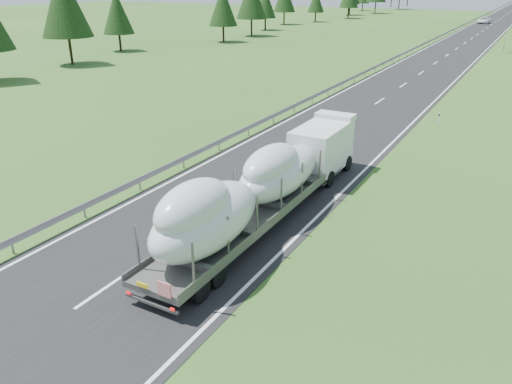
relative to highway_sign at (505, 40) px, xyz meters
The scene contains 6 objects.
ground 80.34m from the highway_sign, 95.14° to the right, with size 400.00×400.00×0.00m, color #2A501A.
road_surface 21.33m from the highway_sign, 109.80° to the left, with size 10.00×400.00×0.02m, color black.
guardrail 23.57m from the highway_sign, 122.08° to the left, with size 0.10×400.00×0.76m.
highway_sign is the anchor object (origin of this frame).
boat_truck 72.38m from the highway_sign, 93.68° to the right, with size 2.75×17.89×3.97m.
distant_van 59.89m from the highway_sign, 99.12° to the left, with size 2.56×5.55×1.54m, color white.
Camera 1 is at (12.72, -11.10, 10.76)m, focal length 35.00 mm.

